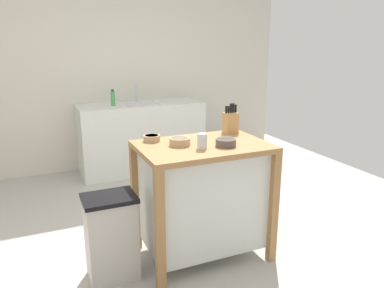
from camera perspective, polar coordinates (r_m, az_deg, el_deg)
The scene contains 12 objects.
ground_plane at distance 3.21m, azimuth -3.45°, elevation -15.70°, with size 6.01×6.01×0.00m, color #ADA8A0.
wall_back at distance 5.07m, azimuth -13.34°, elevation 10.96°, with size 5.01×0.10×2.60m, color beige.
kitchen_island at distance 2.94m, azimuth 1.59°, elevation -7.59°, with size 0.96×0.66×0.91m.
knife_block at distance 3.14m, azimuth 5.85°, elevation 3.33°, with size 0.11×0.09×0.25m.
bowl_ceramic_wide at distance 2.75m, azimuth 5.13°, elevation 0.28°, with size 0.15×0.15×0.05m.
bowl_ceramic_small at distance 2.90m, azimuth -6.10°, elevation 0.92°, with size 0.13×0.13×0.05m.
bowl_stoneware_deep at distance 2.77m, azimuth -1.84°, elevation 0.43°, with size 0.15×0.15×0.05m.
drinking_cup at distance 2.67m, azimuth 1.53°, elevation 0.44°, with size 0.07×0.07×0.11m.
trash_bin at distance 2.79m, azimuth -12.08°, elevation -13.63°, with size 0.36×0.28×0.63m.
sink_counter at distance 4.95m, azimuth -7.66°, elevation 1.09°, with size 1.57×0.60×0.88m.
sink_faucet at distance 4.98m, azimuth -8.35°, elevation 7.59°, with size 0.02×0.02×0.22m.
bottle_hand_soap at distance 4.73m, azimuth -11.87°, elevation 6.79°, with size 0.05×0.05×0.20m.
Camera 1 is at (-0.94, -2.58, 1.65)m, focal length 35.29 mm.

